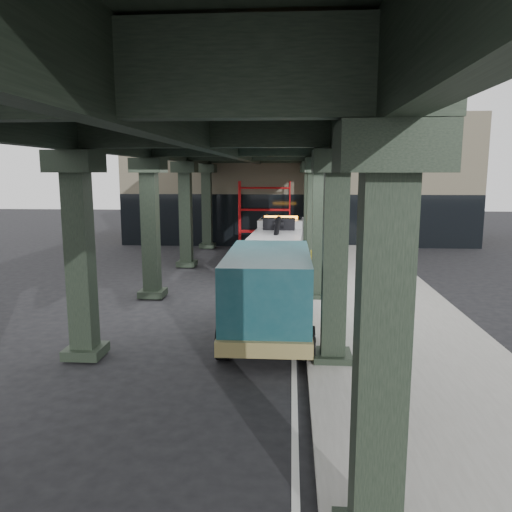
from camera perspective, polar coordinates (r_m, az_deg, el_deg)
The scene contains 8 objects.
ground at distance 16.07m, azimuth -1.82°, elevation -6.75°, with size 90.00×90.00×0.00m, color black.
sidewalk at distance 18.14m, azimuth 13.19°, elevation -4.87°, with size 5.00×40.00×0.15m, color gray.
lane_stripe at distance 17.92m, azimuth 4.27°, elevation -5.04°, with size 0.12×38.00×0.01m, color silver.
viaduct at distance 17.48m, azimuth -2.57°, elevation 12.65°, with size 7.40×32.00×6.40m.
building at distance 35.35m, azimuth 4.75°, elevation 8.67°, with size 22.00×10.00×8.00m, color #C6B793.
scaffolding at distance 30.13m, azimuth 1.00°, elevation 4.96°, with size 3.08×0.88×4.00m.
tow_truck at distance 23.06m, azimuth 2.58°, elevation 1.36°, with size 2.58×7.81×2.53m.
towed_van at distance 13.80m, azimuth 1.48°, elevation -3.91°, with size 2.43×5.96×2.41m.
Camera 1 is at (1.59, -15.34, 4.50)m, focal length 35.00 mm.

